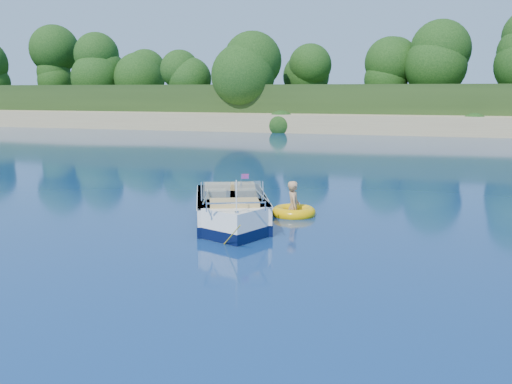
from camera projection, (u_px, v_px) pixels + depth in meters
ground at (192, 246)px, 13.05m from camera, size 160.00×160.00×0.00m
shoreline at (390, 110)px, 72.91m from camera, size 170.00×59.00×6.00m
treeline at (374, 67)px, 50.67m from camera, size 150.00×7.12×8.19m
motorboat at (232, 213)px, 14.98m from camera, size 3.04×4.82×1.71m
tow_tube at (294, 212)px, 16.20m from camera, size 1.29×1.29×0.33m
boy at (293, 216)px, 16.17m from camera, size 0.63×0.91×1.63m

